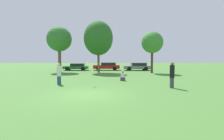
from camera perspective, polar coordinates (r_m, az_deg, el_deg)
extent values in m
plane|color=#477A33|center=(11.05, -7.56, -7.71)|extent=(120.00, 120.00, 0.00)
cylinder|color=navy|center=(15.48, -16.49, -3.16)|extent=(0.32, 0.32, 0.68)
cylinder|color=silver|center=(15.40, -16.54, -0.36)|extent=(0.37, 0.37, 0.84)
sphere|color=beige|center=(15.37, -16.58, 1.60)|extent=(0.24, 0.24, 0.24)
cylinder|color=#3F3F47|center=(13.87, 18.49, -3.90)|extent=(0.29, 0.29, 0.75)
cylinder|color=black|center=(13.78, 18.57, -0.44)|extent=(0.34, 0.34, 0.92)
sphere|color=#8C6647|center=(13.75, 18.62, 1.94)|extent=(0.25, 0.25, 0.25)
cylinder|color=orange|center=(14.57, -7.63, 2.78)|extent=(0.25, 0.24, 0.14)
cube|color=#3F3F47|center=(17.28, 3.40, -2.86)|extent=(0.46, 0.38, 0.33)
cylinder|color=silver|center=(17.24, 3.41, -1.66)|extent=(0.34, 0.34, 0.40)
sphere|color=#8C6647|center=(17.21, 3.41, -0.68)|extent=(0.21, 0.21, 0.21)
cylinder|color=brown|center=(28.25, -16.32, 3.37)|extent=(0.46, 0.46, 3.95)
sphere|color=#33702D|center=(28.38, -16.45, 9.42)|extent=(3.71, 3.71, 3.71)
cylinder|color=brown|center=(26.35, -4.33, 3.38)|extent=(0.33, 0.33, 3.85)
ellipsoid|color=#286023|center=(26.49, -4.37, 10.07)|extent=(4.22, 4.22, 4.98)
cylinder|color=#473323|center=(26.16, 12.57, 2.91)|extent=(0.32, 0.32, 3.51)
sphere|color=#3D7F33|center=(26.24, 12.66, 8.58)|extent=(3.06, 3.06, 3.06)
cube|color=#196633|center=(31.39, -11.42, 0.80)|extent=(4.26, 2.01, 0.47)
cube|color=black|center=(31.32, -10.86, 1.66)|extent=(2.36, 1.72, 0.46)
cylinder|color=black|center=(30.73, -14.09, 0.35)|extent=(0.62, 0.24, 0.61)
cylinder|color=black|center=(32.55, -13.40, 0.56)|extent=(0.62, 0.24, 0.61)
cylinder|color=black|center=(30.29, -9.27, 0.36)|extent=(0.62, 0.24, 0.61)
cylinder|color=black|center=(32.14, -8.85, 0.58)|extent=(0.62, 0.24, 0.61)
cube|color=red|center=(31.07, -1.81, 1.02)|extent=(4.57, 1.86, 0.60)
cube|color=black|center=(31.05, -1.19, 1.98)|extent=(2.54, 1.58, 0.44)
cylinder|color=black|center=(30.26, -4.46, 0.45)|extent=(0.67, 0.23, 0.67)
cylinder|color=black|center=(31.95, -4.33, 0.65)|extent=(0.67, 0.23, 0.67)
cylinder|color=black|center=(30.27, 0.84, 0.47)|extent=(0.67, 0.23, 0.67)
cylinder|color=black|center=(31.96, 0.69, 0.66)|extent=(0.67, 0.23, 0.67)
cube|color=slate|center=(30.89, 7.84, 0.88)|extent=(4.54, 2.04, 0.52)
cube|color=black|center=(30.92, 8.46, 1.82)|extent=(2.52, 1.74, 0.49)
cylinder|color=black|center=(29.76, 5.51, 0.38)|extent=(0.66, 0.24, 0.66)
cylinder|color=black|center=(31.63, 5.06, 0.60)|extent=(0.66, 0.24, 0.66)
cylinder|color=black|center=(30.25, 10.73, 0.38)|extent=(0.66, 0.24, 0.66)
cylinder|color=black|center=(32.09, 9.99, 0.60)|extent=(0.66, 0.24, 0.66)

